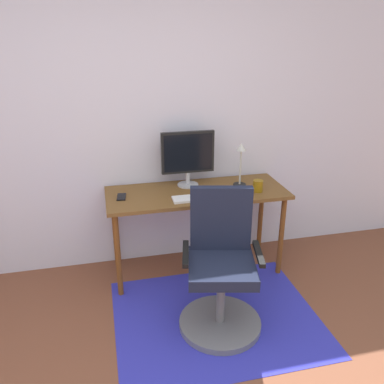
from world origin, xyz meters
name	(u,v)px	position (x,y,z in m)	size (l,w,h in m)	color
wall_back	(136,120)	(0.00, 2.20, 1.30)	(6.00, 0.10, 2.60)	silver
area_rug	(216,317)	(0.43, 1.17, 0.00)	(1.50, 1.22, 0.01)	#2E30AD
desk	(197,200)	(0.44, 1.84, 0.67)	(1.50, 0.58, 0.75)	brown
monitor	(188,155)	(0.40, 1.99, 1.03)	(0.45, 0.18, 0.47)	#B2B2B7
keyboard	(199,198)	(0.42, 1.68, 0.76)	(0.43, 0.13, 0.02)	white
computer_mouse	(241,192)	(0.77, 1.69, 0.77)	(0.06, 0.10, 0.03)	white
coffee_cup	(258,186)	(0.93, 1.72, 0.80)	(0.08, 0.08, 0.10)	#8A610F
cell_phone	(121,197)	(-0.18, 1.85, 0.76)	(0.07, 0.14, 0.01)	black
desk_lamp	(241,159)	(0.83, 1.88, 0.99)	(0.11, 0.11, 0.38)	black
office_chair	(221,277)	(0.44, 1.12, 0.39)	(0.59, 0.59, 1.01)	slate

